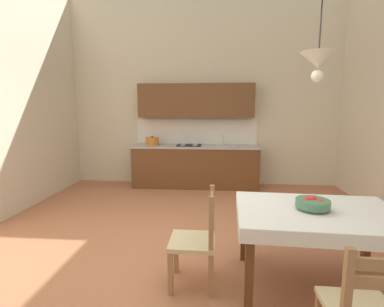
# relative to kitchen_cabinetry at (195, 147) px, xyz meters

# --- Properties ---
(ground_plane) EXTENTS (6.40, 7.07, 0.10)m
(ground_plane) POSITION_rel_kitchen_cabinetry_xyz_m (0.16, -2.96, -0.91)
(ground_plane) COLOR #B7704C
(wall_back) EXTENTS (6.40, 0.12, 4.10)m
(wall_back) POSITION_rel_kitchen_cabinetry_xyz_m (0.16, 0.33, 1.19)
(wall_back) COLOR beige
(wall_back) RESTS_ON ground_plane
(kitchen_cabinetry) EXTENTS (2.69, 0.63, 2.20)m
(kitchen_cabinetry) POSITION_rel_kitchen_cabinetry_xyz_m (0.00, 0.00, 0.00)
(kitchen_cabinetry) COLOR brown
(kitchen_cabinetry) RESTS_ON ground_plane
(dining_table) EXTENTS (1.50, 1.08, 0.75)m
(dining_table) POSITION_rel_kitchen_cabinetry_xyz_m (1.36, -3.48, -0.22)
(dining_table) COLOR brown
(dining_table) RESTS_ON ground_plane
(dining_chair_tv_side) EXTENTS (0.42, 0.42, 0.93)m
(dining_chair_tv_side) POSITION_rel_kitchen_cabinetry_xyz_m (0.26, -3.53, -0.41)
(dining_chair_tv_side) COLOR #D1BC89
(dining_chair_tv_side) RESTS_ON ground_plane
(fruit_bowl) EXTENTS (0.30, 0.30, 0.12)m
(fruit_bowl) POSITION_rel_kitchen_cabinetry_xyz_m (1.31, -3.47, -0.04)
(fruit_bowl) COLOR #4C7F5B
(fruit_bowl) RESTS_ON dining_table
(pendant_lamp) EXTENTS (0.32, 0.32, 0.80)m
(pendant_lamp) POSITION_rel_kitchen_cabinetry_xyz_m (1.32, -3.34, 1.22)
(pendant_lamp) COLOR black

